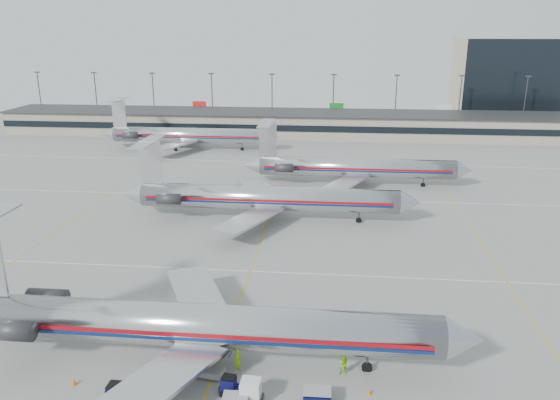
# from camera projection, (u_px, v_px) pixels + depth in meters

# --- Properties ---
(ground) EXTENTS (260.00, 260.00, 0.00)m
(ground) POSITION_uv_depth(u_px,v_px,m) (235.00, 312.00, 56.26)
(ground) COLOR gray
(ground) RESTS_ON ground
(apron_markings) EXTENTS (160.00, 0.15, 0.02)m
(apron_markings) POSITION_uv_depth(u_px,v_px,m) (250.00, 271.00, 65.74)
(apron_markings) COLOR silver
(apron_markings) RESTS_ON ground
(terminal) EXTENTS (162.00, 17.00, 6.25)m
(terminal) POSITION_uv_depth(u_px,v_px,m) (299.00, 123.00, 148.24)
(terminal) COLOR gray
(terminal) RESTS_ON ground
(light_mast_row) EXTENTS (163.60, 0.40, 15.28)m
(light_mast_row) POSITION_uv_depth(u_px,v_px,m) (302.00, 97.00, 159.90)
(light_mast_row) COLOR #38383D
(light_mast_row) RESTS_ON ground
(distant_building) EXTENTS (30.00, 20.00, 25.00)m
(distant_building) POSITION_uv_depth(u_px,v_px,m) (507.00, 80.00, 167.97)
(distant_building) COLOR tan
(distant_building) RESTS_ON ground
(jet_foreground) EXTENTS (47.85, 28.18, 12.53)m
(jet_foreground) POSITION_uv_depth(u_px,v_px,m) (189.00, 324.00, 47.00)
(jet_foreground) COLOR silver
(jet_foreground) RESTS_ON ground
(jet_second_row) EXTENTS (45.65, 26.88, 11.95)m
(jet_second_row) POSITION_uv_depth(u_px,v_px,m) (262.00, 198.00, 82.52)
(jet_second_row) COLOR silver
(jet_second_row) RESTS_ON ground
(jet_third_row) EXTENTS (42.31, 26.02, 11.57)m
(jet_third_row) POSITION_uv_depth(u_px,v_px,m) (352.00, 167.00, 100.93)
(jet_third_row) COLOR silver
(jet_third_row) RESTS_ON ground
(jet_back_row) EXTENTS (43.63, 26.84, 11.93)m
(jet_back_row) POSITION_uv_depth(u_px,v_px,m) (186.00, 135.00, 130.61)
(jet_back_row) COLOR silver
(jet_back_row) RESTS_ON ground
(tug_left) EXTENTS (2.55, 1.35, 2.05)m
(tug_left) POSITION_uv_depth(u_px,v_px,m) (120.00, 397.00, 41.93)
(tug_left) COLOR #0A0B38
(tug_left) RESTS_ON ground
(tug_center) EXTENTS (2.14, 1.32, 1.63)m
(tug_center) POSITION_uv_depth(u_px,v_px,m) (231.00, 386.00, 43.49)
(tug_center) COLOR #0A0B38
(tug_center) RESTS_ON ground
(cart_outer) EXTENTS (2.20, 1.53, 1.23)m
(cart_outer) POSITION_uv_depth(u_px,v_px,m) (317.00, 396.00, 42.40)
(cart_outer) COLOR #0A0B38
(cart_outer) RESTS_ON ground
(uld_container) EXTENTS (1.91, 1.62, 1.94)m
(uld_container) POSITION_uv_depth(u_px,v_px,m) (251.00, 392.00, 42.46)
(uld_container) COLOR #2D2D30
(uld_container) RESTS_ON ground
(belt_loader) EXTENTS (4.78, 2.04, 2.46)m
(belt_loader) POSITION_uv_depth(u_px,v_px,m) (202.00, 368.00, 45.93)
(belt_loader) COLOR gray
(belt_loader) RESTS_ON ground
(ramp_worker_near) EXTENTS (0.80, 0.86, 1.98)m
(ramp_worker_near) POSITION_uv_depth(u_px,v_px,m) (238.00, 361.00, 46.38)
(ramp_worker_near) COLOR #8ED814
(ramp_worker_near) RESTS_ON ground
(ramp_worker_far) EXTENTS (0.93, 0.74, 1.86)m
(ramp_worker_far) POSITION_uv_depth(u_px,v_px,m) (345.00, 365.00, 45.90)
(ramp_worker_far) COLOR #7BCC13
(ramp_worker_far) RESTS_ON ground
(cone_right) EXTENTS (0.47, 0.47, 0.54)m
(cone_right) POSITION_uv_depth(u_px,v_px,m) (369.00, 392.00, 43.58)
(cone_right) COLOR #D46407
(cone_right) RESTS_ON ground
(cone_left) EXTENTS (0.52, 0.52, 0.62)m
(cone_left) POSITION_uv_depth(u_px,v_px,m) (74.00, 381.00, 44.75)
(cone_left) COLOR #D46407
(cone_left) RESTS_ON ground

